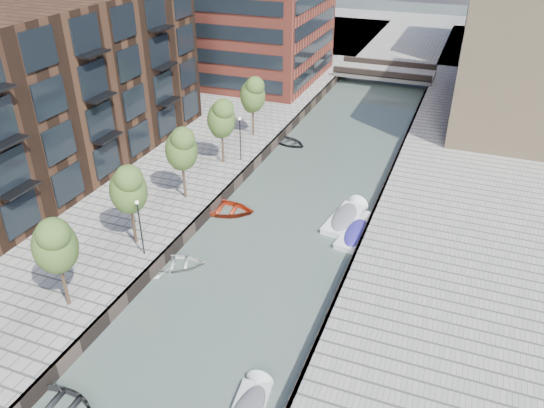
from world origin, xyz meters
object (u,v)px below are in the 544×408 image
Objects in this scene: tree_3 at (128,188)px; sloop_3 at (176,266)px; tree_5 at (221,117)px; sloop_2 at (223,212)px; bridge at (385,72)px; motorboat_3 at (358,232)px; car at (473,110)px; tree_4 at (181,148)px; motorboat_4 at (346,217)px; tree_6 at (253,94)px; tree_2 at (54,244)px; sloop_4 at (288,143)px.

tree_3 is 1.45× the size of sloop_3.
tree_5 is 1.15× the size of sloop_2.
bridge is 2.18× the size of tree_3.
sloop_2 is at bearing -64.76° from tree_5.
car reaches higher than motorboat_3.
bridge is at bearing -30.89° from sloop_3.
tree_4 reaches higher than motorboat_4.
sloop_2 is 0.93× the size of motorboat_4.
tree_5 is (0.00, 7.00, 0.00)m from tree_4.
bridge reaches higher than motorboat_4.
bridge is 34.30m from tree_5.
tree_6 is 1.07× the size of motorboat_4.
tree_5 is at bearing 90.00° from tree_3.
tree_5 is (0.00, 21.00, 0.00)m from tree_2.
tree_6 is 1.15× the size of sloop_2.
tree_4 reaches higher than bridge.
sloop_4 is 0.82× the size of motorboat_3.
tree_5 is at bearing -104.44° from bridge.
car is (20.48, 41.98, -3.72)m from tree_2.
sloop_2 is at bearing -23.32° from sloop_3.
sloop_2 is 1.25× the size of sloop_4.
car is (20.48, 13.98, -3.72)m from tree_6.
motorboat_3 is at bearing -81.99° from bridge.
tree_5 is (-8.50, -33.00, 3.92)m from bridge.
tree_6 is (0.00, 28.00, 0.00)m from tree_2.
tree_5 is at bearing 162.14° from motorboat_4.
tree_2 is 1.45× the size of sloop_3.
tree_2 is 1.00× the size of tree_5.
tree_5 is 16.01m from motorboat_3.
sloop_3 is at bearing -160.01° from sloop_4.
tree_6 is at bearing 131.71° from sloop_4.
tree_5 is at bearing -123.81° from car.
sloop_4 is at bearing 68.44° from tree_5.
bridge is 39.30m from motorboat_3.
tree_2 is at bearing -90.00° from tree_4.
car is (11.98, -12.02, 0.19)m from bridge.
motorboat_3 reaches higher than sloop_2.
tree_6 is 25.07m from car.
tree_2 is 29.96m from sloop_4.
motorboat_4 is (9.52, 2.51, 0.22)m from sloop_2.
tree_6 is at bearing -135.19° from car.
sloop_2 is 1.51× the size of car.
tree_5 is at bearing 90.00° from tree_4.
motorboat_4 is at bearing 13.10° from tree_4.
sloop_2 is at bearing -176.45° from motorboat_3.
bridge is 2.51× the size of sloop_2.
tree_2 and tree_6 have the same top height.
tree_3 and tree_5 have the same top height.
tree_5 and tree_6 have the same top height.
motorboat_4 is (12.62, -4.06, -5.09)m from tree_5.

